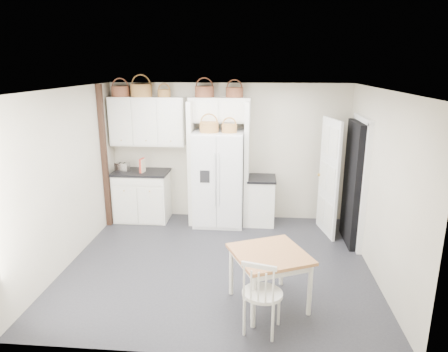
{
  "coord_description": "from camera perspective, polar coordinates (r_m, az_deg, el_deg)",
  "views": [
    {
      "loc": [
        0.56,
        -5.46,
        2.92
      ],
      "look_at": [
        0.05,
        0.4,
        1.27
      ],
      "focal_mm": 32.0,
      "sensor_mm": 36.0,
      "label": 1
    }
  ],
  "objects": [
    {
      "name": "floor",
      "position": [
        6.22,
        -0.82,
        -12.38
      ],
      "size": [
        4.5,
        4.5,
        0.0
      ],
      "primitive_type": "plane",
      "color": "#26262C",
      "rests_on": "ground"
    },
    {
      "name": "ceiling",
      "position": [
        5.5,
        -0.92,
        12.3
      ],
      "size": [
        4.5,
        4.5,
        0.0
      ],
      "primitive_type": "plane",
      "color": "white",
      "rests_on": "wall_back"
    },
    {
      "name": "wall_back",
      "position": [
        7.66,
        0.64,
        3.41
      ],
      "size": [
        4.5,
        0.0,
        4.5
      ],
      "primitive_type": "plane",
      "rotation": [
        1.57,
        0.0,
        0.0
      ],
      "color": "beige",
      "rests_on": "floor"
    },
    {
      "name": "wall_left",
      "position": [
        6.35,
        -21.51,
        -0.26
      ],
      "size": [
        0.0,
        4.0,
        4.0
      ],
      "primitive_type": "plane",
      "rotation": [
        1.57,
        0.0,
        1.57
      ],
      "color": "beige",
      "rests_on": "floor"
    },
    {
      "name": "wall_right",
      "position": [
        5.94,
        21.27,
        -1.28
      ],
      "size": [
        0.0,
        4.0,
        4.0
      ],
      "primitive_type": "plane",
      "rotation": [
        1.57,
        0.0,
        -1.57
      ],
      "color": "beige",
      "rests_on": "floor"
    },
    {
      "name": "refrigerator",
      "position": [
        7.41,
        -0.74,
        -0.35
      ],
      "size": [
        0.91,
        0.73,
        1.76
      ],
      "primitive_type": "cube",
      "color": "white",
      "rests_on": "floor"
    },
    {
      "name": "base_cab_left",
      "position": [
        7.88,
        -11.55,
        -2.85
      ],
      "size": [
        1.0,
        0.63,
        0.93
      ],
      "primitive_type": "cube",
      "color": "white",
      "rests_on": "floor"
    },
    {
      "name": "base_cab_right",
      "position": [
        7.58,
        5.31,
        -3.62
      ],
      "size": [
        0.49,
        0.59,
        0.86
      ],
      "primitive_type": "cube",
      "color": "white",
      "rests_on": "floor"
    },
    {
      "name": "dining_table",
      "position": [
        5.15,
        6.43,
        -14.35
      ],
      "size": [
        1.12,
        1.12,
        0.71
      ],
      "primitive_type": "cube",
      "rotation": [
        0.0,
        0.0,
        0.42
      ],
      "color": "#9C5833",
      "rests_on": "floor"
    },
    {
      "name": "windsor_chair",
      "position": [
        4.64,
        5.51,
        -16.35
      ],
      "size": [
        0.55,
        0.52,
        0.94
      ],
      "primitive_type": "cube",
      "rotation": [
        0.0,
        0.0,
        -0.26
      ],
      "color": "white",
      "rests_on": "floor"
    },
    {
      "name": "counter_left",
      "position": [
        7.75,
        -11.75,
        0.55
      ],
      "size": [
        1.04,
        0.67,
        0.04
      ],
      "primitive_type": "cube",
      "color": "black",
      "rests_on": "base_cab_left"
    },
    {
      "name": "counter_right",
      "position": [
        7.45,
        5.4,
        -0.35
      ],
      "size": [
        0.53,
        0.62,
        0.04
      ],
      "primitive_type": "cube",
      "color": "black",
      "rests_on": "base_cab_right"
    },
    {
      "name": "toaster",
      "position": [
        7.73,
        -14.31,
        1.2
      ],
      "size": [
        0.27,
        0.18,
        0.18
      ],
      "primitive_type": "cube",
      "rotation": [
        0.0,
        0.0,
        -0.16
      ],
      "color": "silver",
      "rests_on": "counter_left"
    },
    {
      "name": "cookbook_red",
      "position": [
        7.62,
        -11.61,
        1.51
      ],
      "size": [
        0.07,
        0.18,
        0.27
      ],
      "primitive_type": "cube",
      "rotation": [
        0.0,
        0.0,
        -0.15
      ],
      "color": "#BB3525",
      "rests_on": "counter_left"
    },
    {
      "name": "cookbook_cream",
      "position": [
        7.62,
        -11.53,
        1.45
      ],
      "size": [
        0.06,
        0.17,
        0.25
      ],
      "primitive_type": "cube",
      "rotation": [
        0.0,
        0.0,
        -0.15
      ],
      "color": "beige",
      "rests_on": "counter_left"
    },
    {
      "name": "basket_upper_a",
      "position": [
        7.74,
        -14.57,
        11.62
      ],
      "size": [
        0.33,
        0.33,
        0.19
      ],
      "primitive_type": "cylinder",
      "color": "brown",
      "rests_on": "upper_cabinet"
    },
    {
      "name": "basket_upper_b",
      "position": [
        7.62,
        -11.73,
        11.88
      ],
      "size": [
        0.39,
        0.39,
        0.23
      ],
      "primitive_type": "cylinder",
      "color": "brown",
      "rests_on": "upper_cabinet"
    },
    {
      "name": "basket_upper_c",
      "position": [
        7.51,
        -8.54,
        11.63
      ],
      "size": [
        0.23,
        0.23,
        0.14
      ],
      "primitive_type": "cylinder",
      "color": "brown",
      "rests_on": "upper_cabinet"
    },
    {
      "name": "basket_bridge_a",
      "position": [
        7.37,
        -2.81,
        11.94
      ],
      "size": [
        0.35,
        0.35,
        0.19
      ],
      "primitive_type": "cylinder",
      "color": "brown",
      "rests_on": "bridge_cabinet"
    },
    {
      "name": "basket_bridge_b",
      "position": [
        7.32,
        1.5,
        11.86
      ],
      "size": [
        0.31,
        0.31,
        0.18
      ],
      "primitive_type": "cylinder",
      "color": "brown",
      "rests_on": "bridge_cabinet"
    },
    {
      "name": "basket_fridge_a",
      "position": [
        7.12,
        -2.15,
        6.99
      ],
      "size": [
        0.34,
        0.34,
        0.18
      ],
      "primitive_type": "cylinder",
      "color": "brown",
      "rests_on": "refrigerator"
    },
    {
      "name": "basket_fridge_b",
      "position": [
        7.09,
        0.76,
        6.81
      ],
      "size": [
        0.27,
        0.27,
        0.15
      ],
      "primitive_type": "cylinder",
      "color": "brown",
      "rests_on": "refrigerator"
    },
    {
      "name": "upper_cabinet",
      "position": [
        7.64,
        -10.83,
        7.69
      ],
      "size": [
        1.4,
        0.34,
        0.9
      ],
      "primitive_type": "cube",
      "color": "white",
      "rests_on": "wall_back"
    },
    {
      "name": "bridge_cabinet",
      "position": [
        7.37,
        -0.62,
        9.43
      ],
      "size": [
        1.12,
        0.34,
        0.45
      ],
      "primitive_type": "cube",
      "color": "white",
      "rests_on": "wall_back"
    },
    {
      "name": "fridge_panel_left",
      "position": [
        7.48,
        -4.59,
        1.88
      ],
      "size": [
        0.08,
        0.6,
        2.3
      ],
      "primitive_type": "cube",
      "color": "white",
      "rests_on": "floor"
    },
    {
      "name": "fridge_panel_right",
      "position": [
        7.38,
        3.25,
        1.73
      ],
      "size": [
        0.08,
        0.6,
        2.3
      ],
      "primitive_type": "cube",
      "color": "white",
      "rests_on": "floor"
    },
    {
      "name": "trim_post",
      "position": [
        7.53,
        -16.71,
        2.53
      ],
      "size": [
        0.09,
        0.09,
        2.6
      ],
      "primitive_type": "cube",
      "color": "black",
      "rests_on": "floor"
    },
    {
      "name": "doorway_void",
      "position": [
        6.92,
        18.12,
        -1.06
      ],
      "size": [
        0.18,
        0.85,
        2.05
      ],
      "primitive_type": "cube",
      "color": "black",
      "rests_on": "floor"
    },
    {
      "name": "door_slab",
      "position": [
        7.16,
        14.73,
        -0.24
      ],
      "size": [
        0.21,
        0.79,
        2.05
      ],
      "primitive_type": "cube",
      "rotation": [
        0.0,
        0.0,
        -1.36
      ],
      "color": "white",
      "rests_on": "floor"
    }
  ]
}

